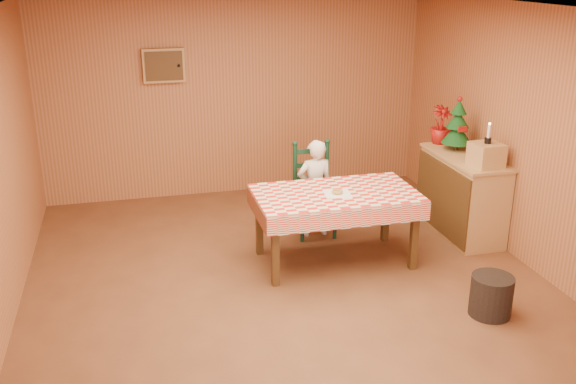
{
  "coord_description": "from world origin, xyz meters",
  "views": [
    {
      "loc": [
        -1.39,
        -5.24,
        2.97
      ],
      "look_at": [
        0.0,
        0.2,
        0.95
      ],
      "focal_mm": 40.0,
      "sensor_mm": 36.0,
      "label": 1
    }
  ],
  "objects_px": {
    "ladder_chair": "(313,191)",
    "crate": "(486,155)",
    "dining_table": "(336,200)",
    "storage_bin": "(491,296)",
    "christmas_tree": "(458,126)",
    "seated_child": "(315,188)",
    "shelf_unit": "(462,195)"
  },
  "relations": [
    {
      "from": "seated_child",
      "to": "storage_bin",
      "type": "bearing_deg",
      "value": 115.54
    },
    {
      "from": "ladder_chair",
      "to": "shelf_unit",
      "type": "relative_size",
      "value": 0.87
    },
    {
      "from": "ladder_chair",
      "to": "seated_child",
      "type": "xyz_separation_m",
      "value": [
        -0.0,
        -0.06,
        0.06
      ]
    },
    {
      "from": "dining_table",
      "to": "storage_bin",
      "type": "xyz_separation_m",
      "value": [
        1.01,
        -1.38,
        -0.5
      ]
    },
    {
      "from": "crate",
      "to": "christmas_tree",
      "type": "bearing_deg",
      "value": 90.0
    },
    {
      "from": "dining_table",
      "to": "crate",
      "type": "xyz_separation_m",
      "value": [
        1.65,
        -0.04,
        0.37
      ]
    },
    {
      "from": "ladder_chair",
      "to": "crate",
      "type": "distance_m",
      "value": 1.92
    },
    {
      "from": "crate",
      "to": "storage_bin",
      "type": "bearing_deg",
      "value": -115.58
    },
    {
      "from": "ladder_chair",
      "to": "crate",
      "type": "height_order",
      "value": "crate"
    },
    {
      "from": "crate",
      "to": "storage_bin",
      "type": "distance_m",
      "value": 1.72
    },
    {
      "from": "dining_table",
      "to": "ladder_chair",
      "type": "xyz_separation_m",
      "value": [
        0.0,
        0.79,
        -0.18
      ]
    },
    {
      "from": "dining_table",
      "to": "storage_bin",
      "type": "height_order",
      "value": "dining_table"
    },
    {
      "from": "seated_child",
      "to": "shelf_unit",
      "type": "height_order",
      "value": "seated_child"
    },
    {
      "from": "dining_table",
      "to": "shelf_unit",
      "type": "height_order",
      "value": "shelf_unit"
    },
    {
      "from": "ladder_chair",
      "to": "storage_bin",
      "type": "xyz_separation_m",
      "value": [
        1.01,
        -2.16,
        -0.32
      ]
    },
    {
      "from": "storage_bin",
      "to": "seated_child",
      "type": "bearing_deg",
      "value": 115.54
    },
    {
      "from": "storage_bin",
      "to": "christmas_tree",
      "type": "bearing_deg",
      "value": 72.15
    },
    {
      "from": "ladder_chair",
      "to": "crate",
      "type": "xyz_separation_m",
      "value": [
        1.65,
        -0.83,
        0.55
      ]
    },
    {
      "from": "dining_table",
      "to": "storage_bin",
      "type": "distance_m",
      "value": 1.78
    },
    {
      "from": "dining_table",
      "to": "christmas_tree",
      "type": "bearing_deg",
      "value": 20.35
    },
    {
      "from": "christmas_tree",
      "to": "ladder_chair",
      "type": "bearing_deg",
      "value": 173.88
    },
    {
      "from": "ladder_chair",
      "to": "seated_child",
      "type": "bearing_deg",
      "value": -90.0
    },
    {
      "from": "shelf_unit",
      "to": "crate",
      "type": "distance_m",
      "value": 0.71
    },
    {
      "from": "dining_table",
      "to": "crate",
      "type": "height_order",
      "value": "crate"
    },
    {
      "from": "crate",
      "to": "storage_bin",
      "type": "xyz_separation_m",
      "value": [
        -0.64,
        -1.34,
        -0.87
      ]
    },
    {
      "from": "crate",
      "to": "christmas_tree",
      "type": "height_order",
      "value": "christmas_tree"
    },
    {
      "from": "crate",
      "to": "dining_table",
      "type": "bearing_deg",
      "value": 178.63
    },
    {
      "from": "shelf_unit",
      "to": "crate",
      "type": "bearing_deg",
      "value": -88.77
    },
    {
      "from": "christmas_tree",
      "to": "crate",
      "type": "bearing_deg",
      "value": -90.0
    },
    {
      "from": "ladder_chair",
      "to": "storage_bin",
      "type": "distance_m",
      "value": 2.41
    },
    {
      "from": "shelf_unit",
      "to": "storage_bin",
      "type": "xyz_separation_m",
      "value": [
        -0.63,
        -1.74,
        -0.28
      ]
    },
    {
      "from": "seated_child",
      "to": "christmas_tree",
      "type": "xyz_separation_m",
      "value": [
        1.65,
        -0.12,
        0.65
      ]
    }
  ]
}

